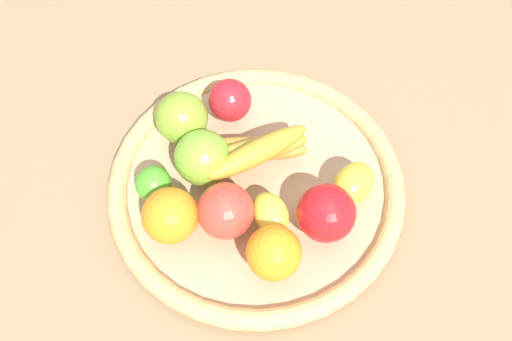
{
  "coord_description": "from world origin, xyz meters",
  "views": [
    {
      "loc": [
        0.24,
        0.33,
        0.71
      ],
      "look_at": [
        0.0,
        0.0,
        0.05
      ],
      "focal_mm": 39.12,
      "sensor_mm": 36.0,
      "label": 1
    }
  ],
  "objects_px": {
    "apple_3": "(182,118)",
    "lemon_0": "(353,183)",
    "apple_1": "(230,100)",
    "apple_4": "(225,211)",
    "apple_0": "(326,213)",
    "lime_0": "(154,184)",
    "banana_bunch": "(255,150)",
    "orange_1": "(274,253)",
    "orange_0": "(171,217)",
    "lemon_1": "(271,213)",
    "apple_2": "(203,158)"
  },
  "relations": [
    {
      "from": "apple_1",
      "to": "lemon_1",
      "type": "distance_m",
      "value": 0.19
    },
    {
      "from": "apple_2",
      "to": "orange_0",
      "type": "bearing_deg",
      "value": 32.98
    },
    {
      "from": "apple_1",
      "to": "apple_3",
      "type": "bearing_deg",
      "value": -6.89
    },
    {
      "from": "apple_1",
      "to": "apple_0",
      "type": "height_order",
      "value": "apple_0"
    },
    {
      "from": "banana_bunch",
      "to": "lemon_1",
      "type": "bearing_deg",
      "value": 67.07
    },
    {
      "from": "banana_bunch",
      "to": "orange_1",
      "type": "relative_size",
      "value": 2.29
    },
    {
      "from": "lemon_0",
      "to": "apple_0",
      "type": "bearing_deg",
      "value": 15.81
    },
    {
      "from": "apple_0",
      "to": "apple_3",
      "type": "height_order",
      "value": "same"
    },
    {
      "from": "apple_2",
      "to": "apple_4",
      "type": "distance_m",
      "value": 0.09
    },
    {
      "from": "apple_2",
      "to": "orange_0",
      "type": "relative_size",
      "value": 1.05
    },
    {
      "from": "apple_3",
      "to": "lemon_0",
      "type": "distance_m",
      "value": 0.26
    },
    {
      "from": "apple_2",
      "to": "orange_0",
      "type": "height_order",
      "value": "apple_2"
    },
    {
      "from": "apple_3",
      "to": "lemon_0",
      "type": "bearing_deg",
      "value": 121.52
    },
    {
      "from": "lemon_0",
      "to": "apple_3",
      "type": "bearing_deg",
      "value": -58.48
    },
    {
      "from": "apple_0",
      "to": "orange_0",
      "type": "distance_m",
      "value": 0.2
    },
    {
      "from": "lemon_1",
      "to": "lime_0",
      "type": "height_order",
      "value": "lime_0"
    },
    {
      "from": "apple_3",
      "to": "apple_4",
      "type": "bearing_deg",
      "value": 78.5
    },
    {
      "from": "orange_0",
      "to": "apple_4",
      "type": "distance_m",
      "value": 0.07
    },
    {
      "from": "apple_1",
      "to": "orange_0",
      "type": "height_order",
      "value": "orange_0"
    },
    {
      "from": "apple_1",
      "to": "banana_bunch",
      "type": "relative_size",
      "value": 0.4
    },
    {
      "from": "banana_bunch",
      "to": "orange_1",
      "type": "xyz_separation_m",
      "value": [
        0.07,
        0.14,
        0.0
      ]
    },
    {
      "from": "apple_2",
      "to": "lime_0",
      "type": "distance_m",
      "value": 0.08
    },
    {
      "from": "lime_0",
      "to": "apple_0",
      "type": "bearing_deg",
      "value": 131.83
    },
    {
      "from": "orange_0",
      "to": "banana_bunch",
      "type": "relative_size",
      "value": 0.46
    },
    {
      "from": "apple_3",
      "to": "lemon_1",
      "type": "bearing_deg",
      "value": 95.32
    },
    {
      "from": "orange_0",
      "to": "banana_bunch",
      "type": "distance_m",
      "value": 0.15
    },
    {
      "from": "banana_bunch",
      "to": "apple_4",
      "type": "relative_size",
      "value": 2.16
    },
    {
      "from": "apple_1",
      "to": "apple_2",
      "type": "distance_m",
      "value": 0.11
    },
    {
      "from": "apple_2",
      "to": "lime_0",
      "type": "bearing_deg",
      "value": -8.64
    },
    {
      "from": "banana_bunch",
      "to": "orange_0",
      "type": "bearing_deg",
      "value": 9.43
    },
    {
      "from": "banana_bunch",
      "to": "apple_3",
      "type": "xyz_separation_m",
      "value": [
        0.06,
        -0.1,
        0.01
      ]
    },
    {
      "from": "lemon_1",
      "to": "orange_1",
      "type": "distance_m",
      "value": 0.06
    },
    {
      "from": "apple_3",
      "to": "lime_0",
      "type": "bearing_deg",
      "value": 36.62
    },
    {
      "from": "apple_0",
      "to": "lime_0",
      "type": "relative_size",
      "value": 1.54
    },
    {
      "from": "apple_0",
      "to": "lime_0",
      "type": "distance_m",
      "value": 0.24
    },
    {
      "from": "apple_2",
      "to": "lemon_1",
      "type": "distance_m",
      "value": 0.12
    },
    {
      "from": "orange_1",
      "to": "apple_4",
      "type": "bearing_deg",
      "value": -78.38
    },
    {
      "from": "lime_0",
      "to": "apple_2",
      "type": "bearing_deg",
      "value": 171.36
    },
    {
      "from": "apple_0",
      "to": "lemon_0",
      "type": "bearing_deg",
      "value": -164.19
    },
    {
      "from": "orange_0",
      "to": "lemon_1",
      "type": "bearing_deg",
      "value": 150.55
    },
    {
      "from": "apple_1",
      "to": "apple_4",
      "type": "relative_size",
      "value": 0.86
    },
    {
      "from": "apple_2",
      "to": "lemon_1",
      "type": "height_order",
      "value": "apple_2"
    },
    {
      "from": "orange_0",
      "to": "orange_1",
      "type": "distance_m",
      "value": 0.14
    },
    {
      "from": "apple_4",
      "to": "lime_0",
      "type": "distance_m",
      "value": 0.11
    },
    {
      "from": "orange_0",
      "to": "apple_2",
      "type": "bearing_deg",
      "value": -147.02
    },
    {
      "from": "apple_1",
      "to": "apple_3",
      "type": "relative_size",
      "value": 0.84
    },
    {
      "from": "orange_0",
      "to": "lime_0",
      "type": "relative_size",
      "value": 1.49
    },
    {
      "from": "apple_2",
      "to": "lemon_1",
      "type": "bearing_deg",
      "value": 104.77
    },
    {
      "from": "apple_4",
      "to": "lemon_0",
      "type": "distance_m",
      "value": 0.18
    },
    {
      "from": "apple_0",
      "to": "apple_3",
      "type": "relative_size",
      "value": 1.01
    }
  ]
}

